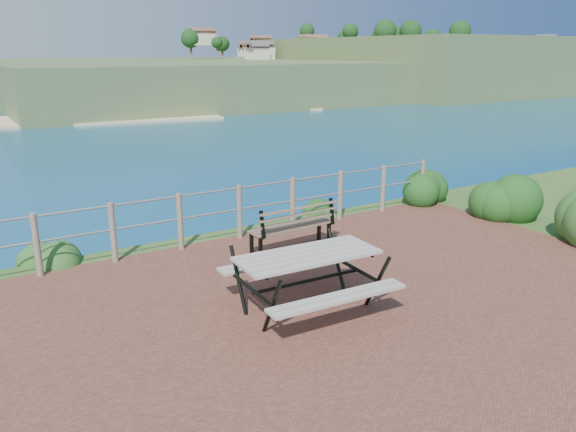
% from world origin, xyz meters
% --- Properties ---
extents(ground, '(10.00, 7.00, 0.12)m').
position_xyz_m(ground, '(0.00, 0.00, 0.00)').
color(ground, brown).
rests_on(ground, ground).
extents(safety_railing, '(9.40, 0.10, 1.00)m').
position_xyz_m(safety_railing, '(0.00, 3.35, 0.57)').
color(safety_railing, '#6B5B4C').
rests_on(safety_railing, ground).
extents(distant_bay, '(290.00, 232.36, 24.00)m').
position_xyz_m(distant_bay, '(173.07, 202.61, -1.52)').
color(distant_bay, '#495E2F').
rests_on(distant_bay, ground).
extents(picnic_table, '(1.91, 1.63, 0.79)m').
position_xyz_m(picnic_table, '(-0.61, 0.20, 0.51)').
color(picnic_table, gray).
rests_on(picnic_table, ground).
extents(park_bench, '(1.56, 0.45, 0.87)m').
position_xyz_m(park_bench, '(0.46, 2.30, 0.57)').
color(park_bench, brown).
rests_on(park_bench, ground).
extents(shrub_right_front, '(1.28, 1.28, 1.83)m').
position_xyz_m(shrub_right_front, '(5.30, 1.89, 0.00)').
color(shrub_right_front, '#164718').
rests_on(shrub_right_front, ground).
extents(shrub_right_edge, '(1.01, 1.01, 1.44)m').
position_xyz_m(shrub_right_edge, '(4.76, 3.34, 0.00)').
color(shrub_right_edge, '#164718').
rests_on(shrub_right_edge, ground).
extents(shrub_lip_west, '(0.76, 0.76, 0.49)m').
position_xyz_m(shrub_lip_west, '(-3.28, 4.00, 0.00)').
color(shrub_lip_west, '#1F5321').
rests_on(shrub_lip_west, ground).
extents(shrub_lip_east, '(0.74, 0.74, 0.47)m').
position_xyz_m(shrub_lip_east, '(2.24, 4.07, 0.00)').
color(shrub_lip_east, '#164718').
rests_on(shrub_lip_east, ground).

